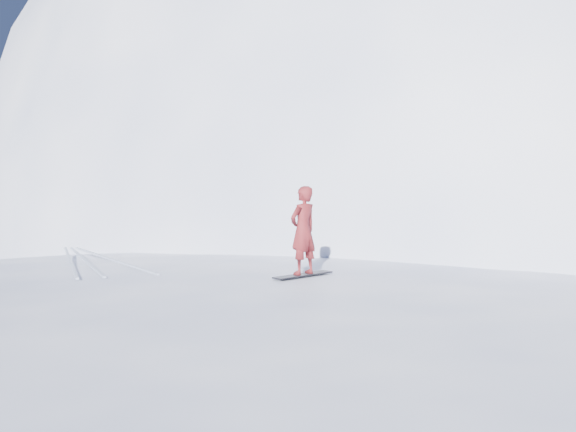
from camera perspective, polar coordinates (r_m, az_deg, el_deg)
near_ridge at (r=14.18m, az=-5.77°, el=-14.23°), size 36.00×28.00×4.80m
summit_peak at (r=43.50m, az=15.99°, el=-2.65°), size 60.00×56.00×56.00m
peak_shoulder at (r=32.71m, az=3.95°, el=-4.38°), size 28.00×24.00×18.00m
wind_bumps at (r=13.14m, az=-11.93°, el=-15.69°), size 16.00×14.40×1.00m
snowboard at (r=12.44m, az=1.35°, el=-5.24°), size 1.38×0.88×0.02m
snowboarder at (r=12.35m, az=1.36°, el=-1.27°), size 0.74×0.65×1.70m
board_tracks at (r=15.57m, az=-17.30°, el=-3.68°), size 1.99×5.99×0.04m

